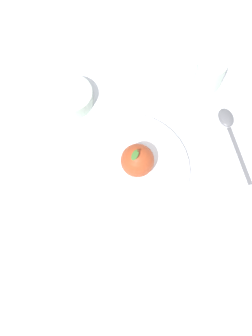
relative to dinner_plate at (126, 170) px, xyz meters
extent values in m
plane|color=silver|center=(-0.04, 0.02, -0.01)|extent=(2.40, 2.40, 0.00)
cylinder|color=white|center=(0.00, 0.00, 0.00)|extent=(0.27, 0.27, 0.02)
torus|color=white|center=(0.00, 0.00, 0.00)|extent=(0.27, 0.27, 0.01)
sphere|color=#9E3D1E|center=(-0.02, 0.01, 0.04)|extent=(0.07, 0.07, 0.07)
cylinder|color=#4C3319|center=(-0.02, 0.01, 0.08)|extent=(0.00, 0.00, 0.02)
ellipsoid|color=#386628|center=(-0.01, 0.01, 0.09)|extent=(0.03, 0.02, 0.00)
cylinder|color=#B2C6B2|center=(-0.06, -0.20, 0.01)|extent=(0.10, 0.10, 0.04)
torus|color=#B2C6B2|center=(-0.06, -0.20, 0.02)|extent=(0.10, 0.10, 0.01)
cylinder|color=#8E9F8E|center=(-0.06, -0.20, 0.02)|extent=(0.08, 0.08, 0.01)
cylinder|color=#B2C6B2|center=(-0.30, 0.01, 0.03)|extent=(0.07, 0.07, 0.07)
torus|color=#B2C6B2|center=(-0.30, 0.01, 0.06)|extent=(0.07, 0.07, 0.01)
cylinder|color=gray|center=(-0.30, 0.01, 0.06)|extent=(0.05, 0.05, 0.01)
cube|color=silver|center=(-0.17, 0.09, -0.01)|extent=(0.10, 0.12, 0.00)
cube|color=silver|center=(-0.10, 0.18, -0.01)|extent=(0.07, 0.08, 0.01)
ellipsoid|color=#59595E|center=(-0.24, 0.10, 0.00)|extent=(0.06, 0.06, 0.01)
cube|color=#59595E|center=(-0.18, 0.18, -0.01)|extent=(0.10, 0.11, 0.01)
camera|label=1|loc=(0.24, 0.18, 0.74)|focal=40.18mm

